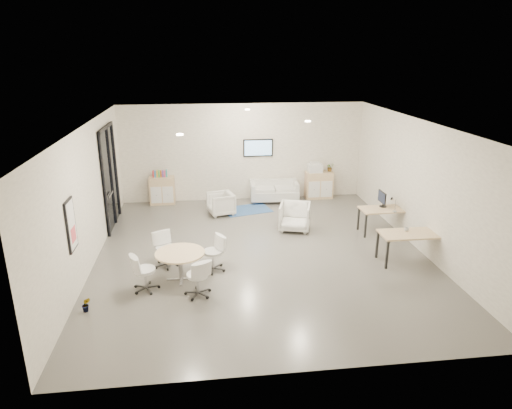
{
  "coord_description": "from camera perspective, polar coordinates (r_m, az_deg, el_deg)",
  "views": [
    {
      "loc": [
        -1.4,
        -10.31,
        4.77
      ],
      "look_at": [
        -0.07,
        0.4,
        1.15
      ],
      "focal_mm": 32.0,
      "sensor_mm": 36.0,
      "label": 1
    }
  ],
  "objects": [
    {
      "name": "artwork",
      "position": [
        9.64,
        -22.12,
        -2.42
      ],
      "size": [
        0.05,
        0.54,
        1.04
      ],
      "color": "black",
      "rests_on": "room_shell"
    },
    {
      "name": "meeting_chairs",
      "position": [
        10.14,
        -9.42,
        -7.18
      ],
      "size": [
        2.22,
        2.22,
        0.82
      ],
      "color": "white",
      "rests_on": "room_shell"
    },
    {
      "name": "armchair_right",
      "position": [
        12.78,
        4.87,
        -1.39
      ],
      "size": [
        1.01,
        0.97,
        0.85
      ],
      "primitive_type": "imported",
      "rotation": [
        0.0,
        0.0,
        -0.29
      ],
      "color": "silver",
      "rests_on": "room_shell"
    },
    {
      "name": "ceiling_spots",
      "position": [
        11.32,
        -0.93,
        10.48
      ],
      "size": [
        3.14,
        4.14,
        0.03
      ],
      "color": "#FFEAC6",
      "rests_on": "room_shell"
    },
    {
      "name": "blue_rug",
      "position": [
        14.48,
        -1.15,
        -0.66
      ],
      "size": [
        1.65,
        1.3,
        0.01
      ],
      "primitive_type": "cube",
      "rotation": [
        0.0,
        0.0,
        0.26
      ],
      "color": "#2E558F",
      "rests_on": "room_shell"
    },
    {
      "name": "wall_tv",
      "position": [
        15.19,
        0.26,
        7.1
      ],
      "size": [
        0.98,
        0.06,
        0.58
      ],
      "color": "black",
      "rests_on": "room_shell"
    },
    {
      "name": "armchair_left",
      "position": [
        14.02,
        -4.42,
        0.24
      ],
      "size": [
        0.84,
        0.87,
        0.75
      ],
      "primitive_type": "imported",
      "rotation": [
        0.0,
        0.0,
        -1.32
      ],
      "color": "silver",
      "rests_on": "room_shell"
    },
    {
      "name": "monitor",
      "position": [
        12.99,
        15.5,
        0.71
      ],
      "size": [
        0.2,
        0.5,
        0.44
      ],
      "color": "black",
      "rests_on": "desk_rear"
    },
    {
      "name": "glass_door",
      "position": [
        13.47,
        -17.81,
        3.62
      ],
      "size": [
        0.09,
        1.9,
        2.85
      ],
      "color": "black",
      "rests_on": "room_shell"
    },
    {
      "name": "loveseat",
      "position": [
        15.27,
        2.29,
        1.61
      ],
      "size": [
        1.64,
        0.9,
        0.59
      ],
      "rotation": [
        0.0,
        0.0,
        -0.07
      ],
      "color": "silver",
      "rests_on": "room_shell"
    },
    {
      "name": "room_shell",
      "position": [
        10.87,
        0.63,
        1.61
      ],
      "size": [
        9.6,
        10.6,
        4.8
      ],
      "color": "#5E5C56",
      "rests_on": "ground"
    },
    {
      "name": "books",
      "position": [
        15.11,
        -11.92,
        3.78
      ],
      "size": [
        0.47,
        0.14,
        0.22
      ],
      "color": "red",
      "rests_on": "sideboard_left"
    },
    {
      "name": "sideboard_left",
      "position": [
        15.25,
        -11.63,
        1.73
      ],
      "size": [
        0.81,
        0.42,
        0.91
      ],
      "color": "tan",
      "rests_on": "room_shell"
    },
    {
      "name": "printer",
      "position": [
        15.5,
        7.39,
        4.6
      ],
      "size": [
        0.46,
        0.39,
        0.33
      ],
      "rotation": [
        0.0,
        0.0,
        -0.0
      ],
      "color": "white",
      "rests_on": "sideboard_right"
    },
    {
      "name": "plant_cabinet",
      "position": [
        15.67,
        9.22,
        4.52
      ],
      "size": [
        0.31,
        0.33,
        0.22
      ],
      "primitive_type": "imported",
      "rotation": [
        0.0,
        0.0,
        0.2
      ],
      "color": "#3F7F3F",
      "rests_on": "sideboard_right"
    },
    {
      "name": "round_table",
      "position": [
        10.07,
        -9.47,
        -6.37
      ],
      "size": [
        1.08,
        1.08,
        0.65
      ],
      "color": "tan",
      "rests_on": "room_shell"
    },
    {
      "name": "plant_floor",
      "position": [
        9.6,
        -20.42,
        -12.08
      ],
      "size": [
        0.19,
        0.31,
        0.13
      ],
      "primitive_type": "imported",
      "rotation": [
        0.0,
        0.0,
        0.08
      ],
      "color": "#3F7F3F",
      "rests_on": "room_shell"
    },
    {
      "name": "sideboard_right",
      "position": [
        15.69,
        7.86,
        2.44
      ],
      "size": [
        0.92,
        0.45,
        0.92
      ],
      "color": "tan",
      "rests_on": "room_shell"
    },
    {
      "name": "desk_front",
      "position": [
        11.33,
        18.67,
        -3.75
      ],
      "size": [
        1.41,
        0.71,
        0.73
      ],
      "rotation": [
        0.0,
        0.0,
        -0.0
      ],
      "color": "tan",
      "rests_on": "room_shell"
    },
    {
      "name": "desk_rear",
      "position": [
        12.97,
        15.8,
        -0.78
      ],
      "size": [
        1.37,
        0.72,
        0.7
      ],
      "rotation": [
        0.0,
        0.0,
        0.03
      ],
      "color": "tan",
      "rests_on": "room_shell"
    },
    {
      "name": "cup",
      "position": [
        11.38,
        18.29,
        -2.91
      ],
      "size": [
        0.13,
        0.11,
        0.11
      ],
      "primitive_type": "imported",
      "rotation": [
        0.0,
        0.0,
        -0.19
      ],
      "color": "white",
      "rests_on": "desk_front"
    }
  ]
}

